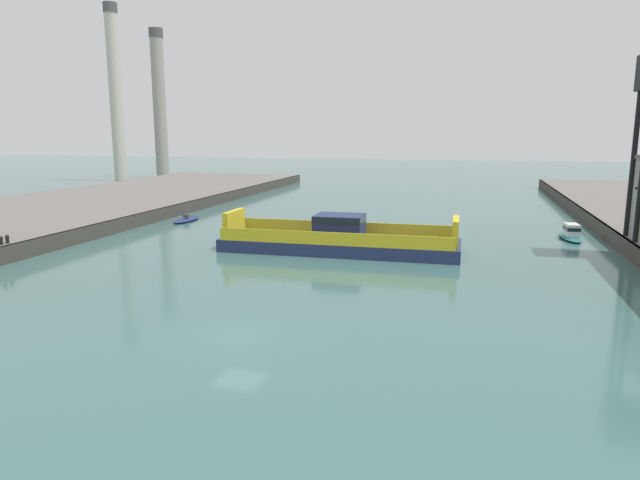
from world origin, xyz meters
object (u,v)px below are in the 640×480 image
object	(u,v)px
moored_boat_mid_left	(571,233)
smokestack_distant_a	(115,89)
chain_ferry	(339,240)
smokestack_distant_b	(159,100)
moored_boat_near_right	(186,220)

from	to	relation	value
moored_boat_mid_left	smokestack_distant_a	world-z (taller)	smokestack_distant_a
smokestack_distant_a	moored_boat_mid_left	bearing A→B (deg)	-30.44
chain_ferry	smokestack_distant_a	distance (m)	89.08
chain_ferry	moored_boat_mid_left	world-z (taller)	chain_ferry
moored_boat_mid_left	smokestack_distant_a	bearing A→B (deg)	149.56
moored_boat_mid_left	smokestack_distant_b	bearing A→B (deg)	142.88
moored_boat_mid_left	smokestack_distant_b	world-z (taller)	smokestack_distant_b
chain_ferry	smokestack_distant_a	size ratio (longest dim) A/B	0.57
moored_boat_near_right	chain_ferry	bearing A→B (deg)	-29.68
smokestack_distant_a	smokestack_distant_b	bearing A→B (deg)	72.60
smokestack_distant_a	smokestack_distant_b	distance (m)	12.07
moored_boat_mid_left	smokestack_distant_b	distance (m)	101.68
smokestack_distant_a	moored_boat_near_right	bearing A→B (deg)	-49.35
moored_boat_near_right	smokestack_distant_b	xyz separation A→B (m)	(-37.81, 59.62, 17.60)
smokestack_distant_a	chain_ferry	bearing A→B (deg)	-43.89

